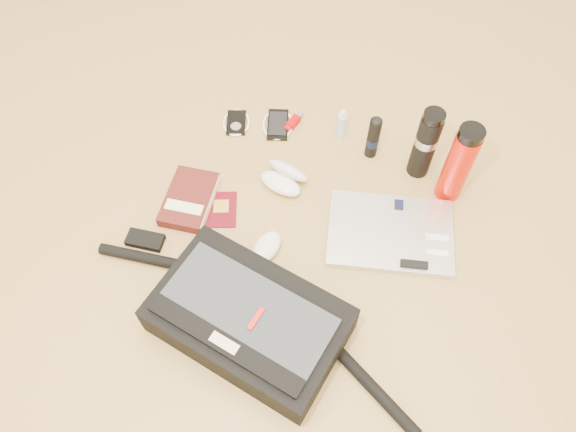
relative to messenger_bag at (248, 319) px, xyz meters
The scene contains 14 objects.
ground 0.25m from the messenger_bag, 83.43° to the left, with size 4.00×4.00×0.00m, color #AB8547.
messenger_bag is the anchor object (origin of this frame).
laptop 0.51m from the messenger_bag, 55.76° to the left, with size 0.42×0.34×0.04m.
book 0.46m from the messenger_bag, 136.46° to the left, with size 0.16×0.23×0.04m.
passport 0.40m from the messenger_bag, 125.39° to the left, with size 0.13×0.16×0.01m.
mouse 0.25m from the messenger_bag, 100.55° to the left, with size 0.09×0.13×0.04m.
sunglasses_case 0.49m from the messenger_bag, 99.63° to the left, with size 0.16×0.14×0.08m.
ipod 0.73m from the messenger_bag, 116.14° to the left, with size 0.12×0.12×0.01m.
phone 0.72m from the messenger_bag, 104.99° to the left, with size 0.13×0.15×0.01m.
inhaler 0.74m from the messenger_bag, 100.80° to the left, with size 0.04×0.09×0.02m.
spray_bottle 0.74m from the messenger_bag, 88.08° to the left, with size 0.04×0.04×0.12m.
aerosol_can 0.71m from the messenger_bag, 78.59° to the left, with size 0.05×0.05×0.17m.
thermos_black 0.75m from the messenger_bag, 66.30° to the left, with size 0.07×0.07×0.27m.
thermos_red 0.76m from the messenger_bag, 57.06° to the left, with size 0.10×0.10×0.30m.
Camera 1 is at (0.26, -0.71, 1.46)m, focal length 35.00 mm.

